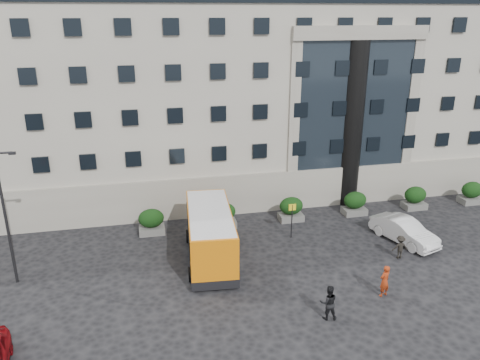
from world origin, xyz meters
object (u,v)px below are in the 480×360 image
(red_truck, at_px, (46,176))
(white_taxi, at_px, (404,231))
(bus_stop_sign, at_px, (292,215))
(street_lamp, at_px, (6,214))
(pedestrian_b, at_px, (329,302))
(hedge_c, at_px, (291,209))
(parked_car_d, at_px, (44,192))
(minibus, at_px, (210,233))
(hedge_a, at_px, (151,221))
(hedge_f, at_px, (472,192))
(hedge_b, at_px, (223,215))
(hedge_e, at_px, (415,198))
(hedge_d, at_px, (355,203))
(pedestrian_a, at_px, (385,281))
(pedestrian_c, at_px, (400,247))

(red_truck, xyz_separation_m, white_taxi, (25.40, -15.45, -0.66))
(bus_stop_sign, distance_m, red_truck, 22.38)
(street_lamp, xyz_separation_m, pedestrian_b, (16.34, -7.19, -3.42))
(hedge_c, bearing_deg, bus_stop_sign, -107.82)
(parked_car_d, height_order, pedestrian_b, pedestrian_b)
(minibus, height_order, white_taxi, minibus)
(minibus, distance_m, red_truck, 19.20)
(hedge_a, relative_size, parked_car_d, 0.33)
(hedge_a, xyz_separation_m, red_truck, (-8.58, 10.38, 0.55))
(hedge_c, xyz_separation_m, hedge_f, (15.60, 0.00, 0.00))
(hedge_b, relative_size, white_taxi, 0.37)
(bus_stop_sign, bearing_deg, hedge_f, 9.63)
(hedge_c, distance_m, hedge_e, 10.40)
(hedge_a, height_order, hedge_b, same)
(hedge_d, bearing_deg, white_taxi, -76.40)
(red_truck, bearing_deg, pedestrian_a, -54.56)
(parked_car_d, bearing_deg, pedestrian_a, -33.09)
(parked_car_d, bearing_deg, red_truck, 100.85)
(hedge_d, xyz_separation_m, street_lamp, (-23.54, -4.80, 3.44))
(red_truck, bearing_deg, hedge_c, -37.82)
(hedge_d, xyz_separation_m, bus_stop_sign, (-6.10, -2.80, 0.80))
(hedge_c, height_order, bus_stop_sign, bus_stop_sign)
(hedge_d, height_order, hedge_e, same)
(hedge_e, height_order, parked_car_d, hedge_e)
(minibus, xyz_separation_m, white_taxi, (13.32, -0.54, -0.99))
(hedge_e, xyz_separation_m, parked_car_d, (-29.32, 8.20, -0.16))
(hedge_e, bearing_deg, hedge_f, 0.00)
(street_lamp, xyz_separation_m, white_taxi, (24.76, -0.27, -3.55))
(street_lamp, bearing_deg, pedestrian_b, -23.73)
(minibus, xyz_separation_m, pedestrian_a, (8.72, -6.20, -0.87))
(hedge_b, xyz_separation_m, street_lamp, (-13.14, -4.80, 3.44))
(hedge_e, xyz_separation_m, bus_stop_sign, (-11.30, -2.80, 0.80))
(hedge_c, relative_size, street_lamp, 0.23)
(hedge_b, xyz_separation_m, red_truck, (-13.78, 10.38, 0.55))
(hedge_b, distance_m, white_taxi, 12.68)
(hedge_b, xyz_separation_m, hedge_f, (20.80, 0.00, 0.00))
(hedge_d, bearing_deg, minibus, -159.47)
(hedge_c, relative_size, minibus, 0.23)
(hedge_f, bearing_deg, bus_stop_sign, -170.37)
(pedestrian_c, bearing_deg, hedge_c, -49.67)
(hedge_e, relative_size, street_lamp, 0.23)
(street_lamp, xyz_separation_m, parked_car_d, (-0.58, 13.00, -3.60))
(street_lamp, distance_m, parked_car_d, 13.50)
(hedge_c, relative_size, hedge_d, 1.00)
(hedge_d, height_order, red_truck, red_truck)
(hedge_a, xyz_separation_m, hedge_c, (10.40, 0.00, 0.00))
(hedge_f, distance_m, pedestrian_c, 12.80)
(pedestrian_a, bearing_deg, minibus, -55.12)
(hedge_a, distance_m, red_truck, 13.48)
(hedge_f, relative_size, red_truck, 0.32)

